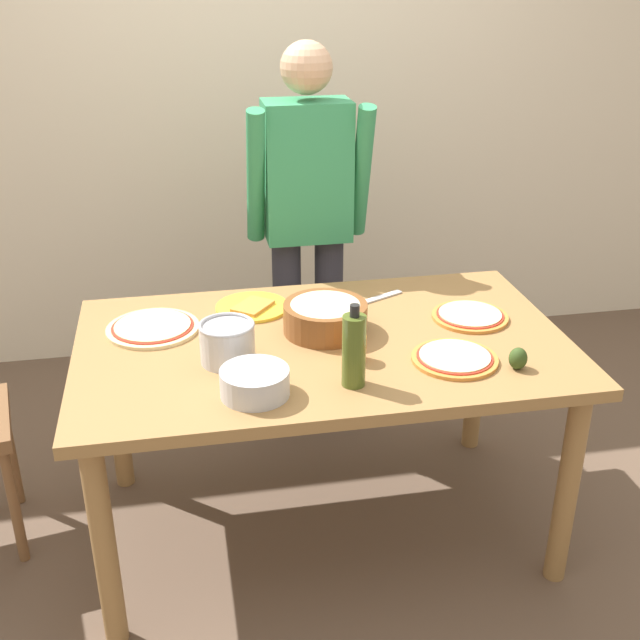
% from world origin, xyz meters
% --- Properties ---
extents(ground, '(8.00, 8.00, 0.00)m').
position_xyz_m(ground, '(0.00, 0.00, 0.00)').
color(ground, brown).
extents(wall_back, '(5.60, 0.10, 2.60)m').
position_xyz_m(wall_back, '(0.00, 1.60, 1.30)').
color(wall_back, beige).
rests_on(wall_back, ground).
extents(dining_table, '(1.60, 0.96, 0.76)m').
position_xyz_m(dining_table, '(0.00, 0.00, 0.67)').
color(dining_table, olive).
rests_on(dining_table, ground).
extents(person_cook, '(0.49, 0.25, 1.62)m').
position_xyz_m(person_cook, '(0.08, 0.76, 0.94)').
color(person_cook, '#2D2D38').
rests_on(person_cook, ground).
extents(pizza_raw_on_board, '(0.31, 0.31, 0.02)m').
position_xyz_m(pizza_raw_on_board, '(-0.55, 0.18, 0.77)').
color(pizza_raw_on_board, beige).
rests_on(pizza_raw_on_board, dining_table).
extents(pizza_cooked_on_tray, '(0.26, 0.26, 0.02)m').
position_xyz_m(pizza_cooked_on_tray, '(0.53, 0.07, 0.77)').
color(pizza_cooked_on_tray, '#C67A33').
rests_on(pizza_cooked_on_tray, dining_table).
extents(pizza_second_cooked, '(0.27, 0.27, 0.02)m').
position_xyz_m(pizza_second_cooked, '(0.38, -0.22, 0.77)').
color(pizza_second_cooked, '#C67A33').
rests_on(pizza_second_cooked, dining_table).
extents(plate_with_slice, '(0.26, 0.26, 0.02)m').
position_xyz_m(plate_with_slice, '(-0.20, 0.29, 0.77)').
color(plate_with_slice, gold).
rests_on(plate_with_slice, dining_table).
extents(popcorn_bowl, '(0.28, 0.28, 0.11)m').
position_xyz_m(popcorn_bowl, '(0.02, 0.06, 0.82)').
color(popcorn_bowl, brown).
rests_on(popcorn_bowl, dining_table).
extents(mixing_bowl_steel, '(0.20, 0.20, 0.08)m').
position_xyz_m(mixing_bowl_steel, '(-0.26, -0.31, 0.80)').
color(mixing_bowl_steel, '#B7B7BC').
rests_on(mixing_bowl_steel, dining_table).
extents(olive_oil_bottle, '(0.07, 0.07, 0.26)m').
position_xyz_m(olive_oil_bottle, '(0.03, -0.30, 0.87)').
color(olive_oil_bottle, '#47561E').
rests_on(olive_oil_bottle, dining_table).
extents(steel_pot, '(0.17, 0.17, 0.13)m').
position_xyz_m(steel_pot, '(-0.32, -0.09, 0.83)').
color(steel_pot, '#B7B7BC').
rests_on(steel_pot, dining_table).
extents(cup_orange, '(0.07, 0.07, 0.08)m').
position_xyz_m(cup_orange, '(0.07, -0.15, 0.80)').
color(cup_orange, orange).
rests_on(cup_orange, dining_table).
extents(chef_knife, '(0.27, 0.15, 0.02)m').
position_xyz_m(chef_knife, '(0.20, 0.26, 0.77)').
color(chef_knife, silver).
rests_on(chef_knife, dining_table).
extents(avocado, '(0.06, 0.06, 0.07)m').
position_xyz_m(avocado, '(0.55, -0.30, 0.80)').
color(avocado, '#2D4219').
rests_on(avocado, dining_table).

